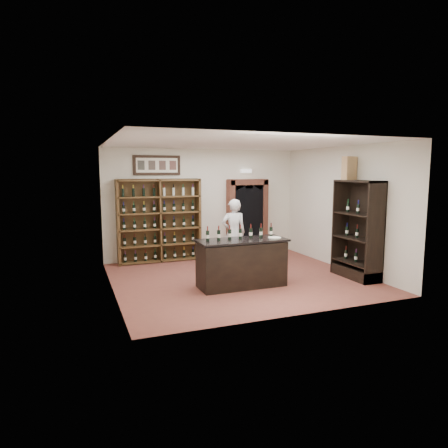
{
  "coord_description": "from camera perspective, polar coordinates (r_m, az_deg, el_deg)",
  "views": [
    {
      "loc": [
        -3.48,
        -8.06,
        2.41
      ],
      "look_at": [
        -0.25,
        0.3,
        1.21
      ],
      "focal_mm": 32.0,
      "sensor_mm": 36.0,
      "label": 1
    }
  ],
  "objects": [
    {
      "name": "tasting_counter",
      "position": [
        8.37,
        2.53,
        -5.61
      ],
      "size": [
        1.88,
        0.78,
        1.0
      ],
      "color": "black",
      "rests_on": "ground"
    },
    {
      "name": "wall_back",
      "position": [
        11.15,
        -2.91,
        2.94
      ],
      "size": [
        5.5,
        0.04,
        3.0
      ],
      "primitive_type": "cube",
      "color": "silver",
      "rests_on": "ground"
    },
    {
      "name": "framed_picture",
      "position": [
        10.75,
        -9.56,
        8.27
      ],
      "size": [
        1.25,
        0.04,
        0.52
      ],
      "primitive_type": "cube",
      "color": "black",
      "rests_on": "wall_back"
    },
    {
      "name": "wine_shelf",
      "position": [
        10.7,
        -9.24,
        0.5
      ],
      "size": [
        2.2,
        0.38,
        2.2
      ],
      "color": "brown",
      "rests_on": "ground"
    },
    {
      "name": "counter_bottle_3",
      "position": [
        8.32,
        2.34,
        -1.38
      ],
      "size": [
        0.07,
        0.07,
        0.3
      ],
      "color": "black",
      "rests_on": "tasting_counter"
    },
    {
      "name": "plate",
      "position": [
        8.46,
        7.24,
        -1.95
      ],
      "size": [
        0.27,
        0.27,
        0.02
      ],
      "primitive_type": "cylinder",
      "color": "white",
      "rests_on": "tasting_counter"
    },
    {
      "name": "wine_crate",
      "position": [
        9.64,
        17.46,
        7.61
      ],
      "size": [
        0.4,
        0.25,
        0.53
      ],
      "primitive_type": "cube",
      "rotation": [
        0.0,
        0.0,
        0.27
      ],
      "color": "tan",
      "rests_on": "side_cabinet"
    },
    {
      "name": "counter_bottle_2",
      "position": [
        8.23,
        0.81,
        -1.48
      ],
      "size": [
        0.07,
        0.07,
        0.3
      ],
      "color": "black",
      "rests_on": "tasting_counter"
    },
    {
      "name": "wall_left",
      "position": [
        8.14,
        -15.88,
        0.92
      ],
      "size": [
        0.04,
        5.0,
        3.0
      ],
      "primitive_type": "cube",
      "color": "silver",
      "rests_on": "ground"
    },
    {
      "name": "ceiling",
      "position": [
        8.8,
        2.25,
        11.47
      ],
      "size": [
        5.5,
        5.5,
        0.0
      ],
      "primitive_type": "plane",
      "rotation": [
        3.14,
        0.0,
        0.0
      ],
      "color": "white",
      "rests_on": "wall_back"
    },
    {
      "name": "side_cabinet",
      "position": [
        9.49,
        18.56,
        -2.82
      ],
      "size": [
        0.48,
        1.2,
        2.2
      ],
      "color": "black",
      "rests_on": "ground"
    },
    {
      "name": "counter_bottle_4",
      "position": [
        8.42,
        3.84,
        -1.29
      ],
      "size": [
        0.07,
        0.07,
        0.3
      ],
      "color": "black",
      "rests_on": "tasting_counter"
    },
    {
      "name": "counter_bottle_1",
      "position": [
        8.14,
        -0.76,
        -1.58
      ],
      "size": [
        0.07,
        0.07,
        0.3
      ],
      "color": "black",
      "rests_on": "tasting_counter"
    },
    {
      "name": "shopkeeper",
      "position": [
        10.01,
        1.37,
        -1.3
      ],
      "size": [
        0.67,
        0.49,
        1.71
      ],
      "primitive_type": "imported",
      "rotation": [
        0.0,
        0.0,
        3.01
      ],
      "color": "silver",
      "rests_on": "ground"
    },
    {
      "name": "wall_right",
      "position": [
        10.23,
        16.5,
        2.21
      ],
      "size": [
        0.04,
        5.0,
        3.0
      ],
      "primitive_type": "cube",
      "color": "silver",
      "rests_on": "ground"
    },
    {
      "name": "emergency_light",
      "position": [
        11.49,
        3.17,
        7.57
      ],
      "size": [
        0.3,
        0.1,
        0.1
      ],
      "primitive_type": "cube",
      "color": "white",
      "rests_on": "wall_back"
    },
    {
      "name": "floor",
      "position": [
        9.1,
        2.15,
        -7.73
      ],
      "size": [
        5.5,
        5.5,
        0.0
      ],
      "primitive_type": "plane",
      "color": "brown",
      "rests_on": "ground"
    },
    {
      "name": "counter_bottle_0",
      "position": [
        8.06,
        -2.36,
        -1.67
      ],
      "size": [
        0.07,
        0.07,
        0.3
      ],
      "color": "black",
      "rests_on": "tasting_counter"
    },
    {
      "name": "arched_doorway",
      "position": [
        11.48,
        3.31,
        1.26
      ],
      "size": [
        1.17,
        0.35,
        2.17
      ],
      "color": "black",
      "rests_on": "ground"
    },
    {
      "name": "counter_bottle_6",
      "position": [
        8.63,
        6.73,
        -1.1
      ],
      "size": [
        0.07,
        0.07,
        0.3
      ],
      "color": "black",
      "rests_on": "tasting_counter"
    },
    {
      "name": "counter_bottle_5",
      "position": [
        8.52,
        5.3,
        -1.2
      ],
      "size": [
        0.07,
        0.07,
        0.3
      ],
      "color": "black",
      "rests_on": "tasting_counter"
    }
  ]
}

